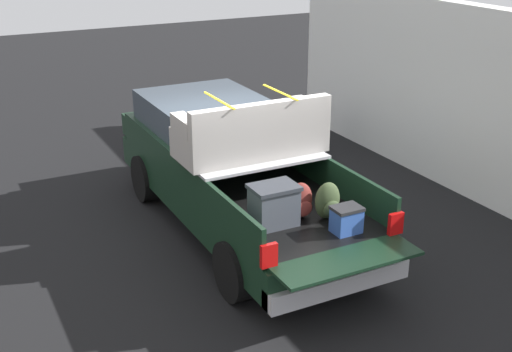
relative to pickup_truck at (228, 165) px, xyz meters
The scene contains 4 objects.
ground_plane 1.01m from the pickup_truck, behind, with size 40.00×40.00×0.00m, color black.
pickup_truck is the anchor object (origin of this frame).
building_facade 4.32m from the pickup_truck, 99.35° to the right, with size 9.91×0.36×3.19m, color white.
trash_can 3.89m from the pickup_truck, 47.63° to the right, with size 0.60×0.60×0.98m.
Camera 1 is at (-8.27, 3.95, 4.55)m, focal length 46.12 mm.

